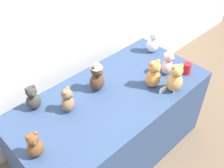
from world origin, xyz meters
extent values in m
plane|color=brown|center=(0.00, 0.00, 0.00)|extent=(10.00, 10.00, 0.00)
cube|color=silver|center=(0.00, 0.94, 1.30)|extent=(7.00, 0.08, 2.60)
cube|color=navy|center=(0.00, 0.25, 0.40)|extent=(1.81, 0.88, 0.80)
ellipsoid|color=#4C3323|center=(-0.04, 0.39, 0.88)|extent=(0.14, 0.12, 0.17)
sphere|color=#4C3323|center=(-0.04, 0.39, 1.01)|extent=(0.10, 0.10, 0.10)
sphere|color=#4C3323|center=(-0.08, 0.39, 1.05)|extent=(0.04, 0.04, 0.04)
sphere|color=#4C3323|center=(-0.01, 0.39, 1.05)|extent=(0.04, 0.04, 0.04)
sphere|color=#412E23|center=(-0.04, 0.35, 1.00)|extent=(0.04, 0.04, 0.04)
cone|color=silver|center=(-0.04, 0.39, 1.07)|extent=(0.11, 0.11, 0.07)
ellipsoid|color=brown|center=(-0.79, 0.17, 0.87)|extent=(0.13, 0.12, 0.14)
sphere|color=brown|center=(-0.79, 0.17, 0.97)|extent=(0.09, 0.09, 0.09)
sphere|color=brown|center=(-0.82, 0.17, 1.01)|extent=(0.03, 0.03, 0.03)
sphere|color=brown|center=(-0.76, 0.16, 1.01)|extent=(0.03, 0.03, 0.03)
sphere|color=brown|center=(-0.80, 0.13, 0.97)|extent=(0.04, 0.04, 0.04)
ellipsoid|color=tan|center=(0.43, -0.08, 0.89)|extent=(0.18, 0.17, 0.17)
sphere|color=tan|center=(0.43, -0.08, 1.02)|extent=(0.10, 0.10, 0.10)
sphere|color=tan|center=(0.40, -0.06, 1.06)|extent=(0.04, 0.04, 0.04)
sphere|color=tan|center=(0.46, -0.09, 1.06)|extent=(0.04, 0.04, 0.04)
sphere|color=olive|center=(0.41, -0.12, 1.01)|extent=(0.04, 0.04, 0.04)
ellipsoid|color=white|center=(0.77, 0.44, 0.88)|extent=(0.17, 0.16, 0.16)
sphere|color=white|center=(0.77, 0.44, 1.00)|extent=(0.10, 0.10, 0.10)
sphere|color=white|center=(0.74, 0.46, 1.03)|extent=(0.04, 0.04, 0.04)
sphere|color=white|center=(0.79, 0.42, 1.03)|extent=(0.04, 0.04, 0.04)
sphere|color=#B4B3AF|center=(0.75, 0.41, 0.99)|extent=(0.04, 0.04, 0.04)
cone|color=silver|center=(0.77, 0.44, 1.05)|extent=(0.10, 0.10, 0.06)
ellipsoid|color=#7F6047|center=(-0.38, 0.36, 0.87)|extent=(0.15, 0.14, 0.14)
sphere|color=#7F6047|center=(-0.38, 0.36, 0.98)|extent=(0.09, 0.09, 0.09)
sphere|color=#7F6047|center=(-0.40, 0.35, 1.01)|extent=(0.03, 0.03, 0.03)
sphere|color=#7F6047|center=(-0.36, 0.37, 1.01)|extent=(0.03, 0.03, 0.03)
sphere|color=brown|center=(-0.36, 0.33, 0.97)|extent=(0.04, 0.04, 0.04)
ellipsoid|color=beige|center=(0.58, 0.11, 0.87)|extent=(0.15, 0.15, 0.15)
sphere|color=beige|center=(0.58, 0.11, 0.98)|extent=(0.09, 0.09, 0.09)
sphere|color=beige|center=(0.55, 0.10, 1.02)|extent=(0.03, 0.03, 0.03)
sphere|color=beige|center=(0.60, 0.13, 1.02)|extent=(0.03, 0.03, 0.03)
sphere|color=#A88783|center=(0.60, 0.08, 0.97)|extent=(0.04, 0.04, 0.04)
cone|color=silver|center=(0.58, 0.11, 1.03)|extent=(0.09, 0.09, 0.06)
ellipsoid|color=#D17F3D|center=(0.34, 0.09, 0.89)|extent=(0.16, 0.14, 0.17)
sphere|color=#D17F3D|center=(0.34, 0.09, 1.01)|extent=(0.10, 0.10, 0.10)
sphere|color=#D17F3D|center=(0.31, 0.09, 1.05)|extent=(0.04, 0.04, 0.04)
sphere|color=#D17F3D|center=(0.37, 0.08, 1.05)|extent=(0.04, 0.04, 0.04)
sphere|color=#A06536|center=(0.33, 0.04, 1.00)|extent=(0.04, 0.04, 0.04)
ellipsoid|color=#383533|center=(-0.56, 0.57, 0.87)|extent=(0.13, 0.11, 0.15)
sphere|color=#383533|center=(-0.56, 0.57, 0.98)|extent=(0.09, 0.09, 0.09)
sphere|color=#383533|center=(-0.59, 0.57, 1.01)|extent=(0.03, 0.03, 0.03)
sphere|color=#383533|center=(-0.54, 0.56, 1.01)|extent=(0.03, 0.03, 0.03)
sphere|color=#32302E|center=(-0.57, 0.53, 0.97)|extent=(0.04, 0.04, 0.04)
cylinder|color=red|center=(0.71, -0.02, 0.85)|extent=(0.08, 0.08, 0.11)
cube|color=white|center=(0.34, -0.03, 0.82)|extent=(0.07, 0.02, 0.05)
cube|color=white|center=(0.43, -0.10, 0.82)|extent=(0.07, 0.02, 0.05)
camera|label=1|loc=(-1.15, -0.95, 2.34)|focal=42.12mm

